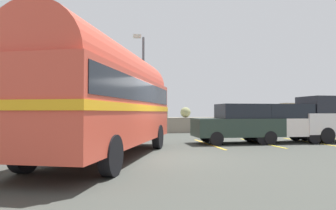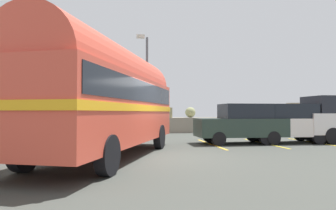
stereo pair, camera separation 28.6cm
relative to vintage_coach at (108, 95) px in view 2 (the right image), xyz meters
name	(u,v)px [view 2 (the right image)]	position (x,y,z in m)	size (l,w,h in m)	color
ground	(163,157)	(1.78, -0.20, -2.04)	(32.00, 26.00, 0.02)	#3C3F39
breakwater	(133,123)	(1.26, 11.60, -1.32)	(31.36, 2.22, 2.49)	gray
parking_lines	(289,143)	(8.39, 3.30, -2.03)	(7.92, 4.40, 0.01)	gold
vintage_coach	(108,95)	(0.00, 0.00, 0.00)	(5.27, 8.88, 3.70)	black
parked_car_nearest	(241,123)	(5.99, 3.36, -1.08)	(4.13, 1.78, 1.86)	black
parked_car_middle	(286,123)	(8.23, 3.33, -1.08)	(4.16, 1.86, 1.86)	black
lamp_post	(146,80)	(1.81, 7.07, 1.27)	(0.70, 0.73, 5.83)	#5B5B60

